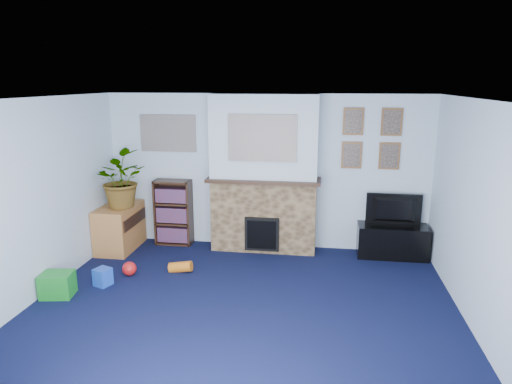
% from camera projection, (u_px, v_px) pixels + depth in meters
% --- Properties ---
extents(floor, '(5.00, 4.50, 0.01)m').
position_uv_depth(floor, '(240.00, 312.00, 5.23)').
color(floor, '#0D1234').
rests_on(floor, ground).
extents(ceiling, '(5.00, 4.50, 0.01)m').
position_uv_depth(ceiling, '(238.00, 99.00, 4.66)').
color(ceiling, white).
rests_on(ceiling, wall_back).
extents(wall_back, '(5.00, 0.04, 2.40)m').
position_uv_depth(wall_back, '(266.00, 172.00, 7.10)').
color(wall_back, silver).
rests_on(wall_back, ground).
extents(wall_front, '(5.00, 0.04, 2.40)m').
position_uv_depth(wall_front, '(173.00, 314.00, 2.78)').
color(wall_front, silver).
rests_on(wall_front, ground).
extents(wall_left, '(0.04, 4.50, 2.40)m').
position_uv_depth(wall_left, '(28.00, 203.00, 5.30)').
color(wall_left, silver).
rests_on(wall_left, ground).
extents(wall_right, '(0.04, 4.50, 2.40)m').
position_uv_depth(wall_right, '(484.00, 222.00, 4.59)').
color(wall_right, silver).
rests_on(wall_right, ground).
extents(chimney_breast, '(1.72, 0.50, 2.40)m').
position_uv_depth(chimney_breast, '(264.00, 176.00, 6.91)').
color(chimney_breast, brown).
rests_on(chimney_breast, ground).
extents(collage_main, '(1.00, 0.03, 0.68)m').
position_uv_depth(collage_main, '(262.00, 138.00, 6.57)').
color(collage_main, gray).
rests_on(collage_main, chimney_breast).
extents(collage_left, '(0.90, 0.03, 0.58)m').
position_uv_depth(collage_left, '(168.00, 133.00, 7.17)').
color(collage_left, gray).
rests_on(collage_left, wall_back).
extents(portrait_tl, '(0.30, 0.03, 0.40)m').
position_uv_depth(portrait_tl, '(353.00, 121.00, 6.71)').
color(portrait_tl, brown).
rests_on(portrait_tl, wall_back).
extents(portrait_tr, '(0.30, 0.03, 0.40)m').
position_uv_depth(portrait_tr, '(392.00, 122.00, 6.63)').
color(portrait_tr, brown).
rests_on(portrait_tr, wall_back).
extents(portrait_bl, '(0.30, 0.03, 0.40)m').
position_uv_depth(portrait_bl, '(352.00, 155.00, 6.83)').
color(portrait_bl, brown).
rests_on(portrait_bl, wall_back).
extents(portrait_br, '(0.30, 0.03, 0.40)m').
position_uv_depth(portrait_br, '(389.00, 156.00, 6.75)').
color(portrait_br, brown).
rests_on(portrait_br, wall_back).
extents(tv_stand, '(1.02, 0.43, 0.49)m').
position_uv_depth(tv_stand, '(392.00, 242.00, 6.85)').
color(tv_stand, black).
rests_on(tv_stand, ground).
extents(television, '(0.81, 0.12, 0.47)m').
position_uv_depth(television, '(394.00, 210.00, 6.75)').
color(television, black).
rests_on(television, tv_stand).
extents(bookshelf, '(0.58, 0.28, 1.05)m').
position_uv_depth(bookshelf, '(174.00, 214.00, 7.34)').
color(bookshelf, '#311D11').
rests_on(bookshelf, ground).
extents(sideboard, '(0.50, 0.89, 0.70)m').
position_uv_depth(sideboard, '(120.00, 227.00, 7.14)').
color(sideboard, '#B9773B').
rests_on(sideboard, ground).
extents(potted_plant, '(1.03, 1.02, 0.87)m').
position_uv_depth(potted_plant, '(118.00, 179.00, 6.90)').
color(potted_plant, '#26661E').
rests_on(potted_plant, sideboard).
extents(mantel_clock, '(0.11, 0.07, 0.15)m').
position_uv_depth(mantel_clock, '(265.00, 174.00, 6.85)').
color(mantel_clock, gold).
rests_on(mantel_clock, chimney_breast).
extents(mantel_candle, '(0.05, 0.05, 0.16)m').
position_uv_depth(mantel_candle, '(287.00, 174.00, 6.80)').
color(mantel_candle, '#B2BFC6').
rests_on(mantel_candle, chimney_breast).
extents(mantel_teddy, '(0.13, 0.13, 0.13)m').
position_uv_depth(mantel_teddy, '(232.00, 173.00, 6.93)').
color(mantel_teddy, gray).
rests_on(mantel_teddy, chimney_breast).
extents(mantel_can, '(0.06, 0.06, 0.12)m').
position_uv_depth(mantel_can, '(306.00, 176.00, 6.77)').
color(mantel_can, blue).
rests_on(mantel_can, chimney_breast).
extents(green_crate, '(0.42, 0.36, 0.30)m').
position_uv_depth(green_crate, '(58.00, 285.00, 5.60)').
color(green_crate, '#198C26').
rests_on(green_crate, ground).
extents(toy_ball, '(0.19, 0.19, 0.19)m').
position_uv_depth(toy_ball, '(129.00, 269.00, 6.20)').
color(toy_ball, red).
rests_on(toy_ball, ground).
extents(toy_block, '(0.24, 0.24, 0.23)m').
position_uv_depth(toy_block, '(103.00, 277.00, 5.90)').
color(toy_block, blue).
rests_on(toy_block, ground).
extents(toy_tube, '(0.34, 0.15, 0.19)m').
position_uv_depth(toy_tube, '(181.00, 267.00, 6.32)').
color(toy_tube, orange).
rests_on(toy_tube, ground).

